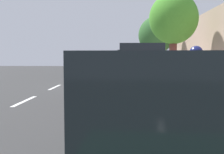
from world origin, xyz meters
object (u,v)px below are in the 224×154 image
Objects in this scene: parked_suv_grey_second at (140,67)px; street_tree_near_cyclist at (174,19)px; cyclist_with_backpack at (196,80)px; bicycle_at_curb at (180,108)px; street_tree_mid_block at (156,35)px; parked_pickup_white_mid at (130,65)px.

street_tree_near_cyclist is (2.26, 4.89, 2.65)m from parked_suv_grey_second.
street_tree_near_cyclist reaches higher than cyclist_with_backpack.
bicycle_at_curb is at bearing 116.43° from cyclist_with_backpack.
street_tree_mid_block reaches higher than cyclist_with_backpack.
parked_pickup_white_mid is 13.76m from cyclist_with_backpack.
cyclist_with_backpack is at bearing -86.12° from parked_pickup_white_mid.
bicycle_at_curb is (0.72, -13.29, -0.52)m from parked_pickup_white_mid.
street_tree_near_cyclist is 1.04× the size of street_tree_mid_block.
parked_suv_grey_second reaches higher than cyclist_with_backpack.
street_tree_near_cyclist is at bearing 82.13° from cyclist_with_backpack.
parked_pickup_white_mid reaches higher than bicycle_at_curb.
parked_pickup_white_mid is 6.81m from street_tree_mid_block.
parked_suv_grey_second reaches higher than bicycle_at_curb.
parked_suv_grey_second is 0.88× the size of parked_pickup_white_mid.
street_tree_near_cyclist is at bearing 80.71° from bicycle_at_curb.
street_tree_mid_block is (2.47, 5.85, 2.46)m from parked_pickup_white_mid.
cyclist_with_backpack is 0.34× the size of street_tree_near_cyclist.
parked_pickup_white_mid is at bearing 133.93° from street_tree_near_cyclist.
parked_suv_grey_second is at bearing -114.82° from street_tree_near_cyclist.
street_tree_near_cyclist is (2.47, -2.57, 2.77)m from parked_pickup_white_mid.
parked_pickup_white_mid is 3.14× the size of cyclist_with_backpack.
street_tree_mid_block is (1.76, 19.14, 2.98)m from bicycle_at_curb.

